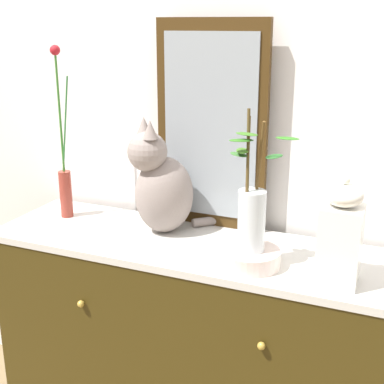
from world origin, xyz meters
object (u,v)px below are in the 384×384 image
Objects in this scene: sideboard at (192,351)px; mirror_leaning at (211,127)px; jar_lidded_porcelain at (341,236)px; bowl_porcelain at (250,258)px; vase_glass_clear at (252,214)px; vase_slim_green at (65,175)px; cat_sitting at (161,186)px.

mirror_leaning is at bearing 92.23° from sideboard.
sideboard is 4.46× the size of jar_lidded_porcelain.
jar_lidded_porcelain reaches higher than bowl_porcelain.
sideboard is 0.64m from vase_glass_clear.
sideboard is at bearing -5.67° from vase_slim_green.
cat_sitting is 2.20× the size of bowl_porcelain.
cat_sitting is at bearing 166.14° from jar_lidded_porcelain.
bowl_porcelain is (0.37, -0.15, -0.14)m from cat_sitting.
mirror_leaning is 3.93× the size of bowl_porcelain.
bowl_porcelain is at bearing 178.21° from jar_lidded_porcelain.
cat_sitting is at bearing 0.35° from vase_slim_green.
bowl_porcelain is at bearing -21.71° from cat_sitting.
bowl_porcelain is 0.14m from vase_glass_clear.
jar_lidded_porcelain is at bearing -1.79° from bowl_porcelain.
vase_slim_green is (-0.54, 0.05, 0.59)m from sideboard.
vase_glass_clear is at bearing -21.71° from cat_sitting.
mirror_leaning is 2.30× the size of jar_lidded_porcelain.
sideboard is 3.47× the size of cat_sitting.
bowl_porcelain is 0.28m from jar_lidded_porcelain.
vase_slim_green is 3.44× the size of bowl_porcelain.
sideboard is at bearing -87.77° from mirror_leaning.
mirror_leaning reaches higher than sideboard.
vase_glass_clear reaches higher than bowl_porcelain.
mirror_leaning reaches higher than vase_slim_green.
cat_sitting is 0.64× the size of vase_slim_green.
vase_slim_green reaches higher than bowl_porcelain.
vase_glass_clear is at bearing -49.60° from mirror_leaning.
vase_glass_clear is (0.37, -0.15, -0.00)m from cat_sitting.
mirror_leaning is at bearing 130.40° from vase_glass_clear.
jar_lidded_porcelain is (0.26, -0.01, -0.03)m from vase_glass_clear.
sideboard is 0.81m from mirror_leaning.
mirror_leaning reaches higher than vase_glass_clear.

